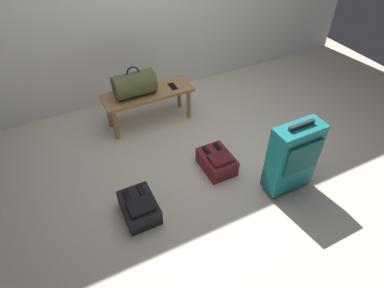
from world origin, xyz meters
TOP-DOWN VIEW (x-y plane):
  - ground_plane at (0.00, 0.00)m, footprint 6.60×6.60m
  - bench at (-0.32, 0.94)m, footprint 1.00×0.36m
  - duffel_bag_olive at (-0.46, 0.94)m, footprint 0.44×0.26m
  - cell_phone at (-0.03, 0.91)m, footprint 0.07×0.14m
  - suitcase_upright_teal at (0.45, -0.58)m, footprint 0.45×0.22m
  - backpack_dark at (-0.88, -0.26)m, footprint 0.28×0.38m
  - backpack_maroon at (-0.01, -0.08)m, footprint 0.28×0.38m

SIDE VIEW (x-z plane):
  - ground_plane at x=0.00m, z-range 0.00..0.00m
  - backpack_dark at x=-0.88m, z-range -0.01..0.20m
  - backpack_maroon at x=-0.01m, z-range -0.01..0.20m
  - bench at x=-0.32m, z-range 0.14..0.56m
  - suitcase_upright_teal at x=0.45m, z-range 0.01..0.77m
  - cell_phone at x=-0.03m, z-range 0.41..0.42m
  - duffel_bag_olive at x=-0.46m, z-range 0.38..0.71m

